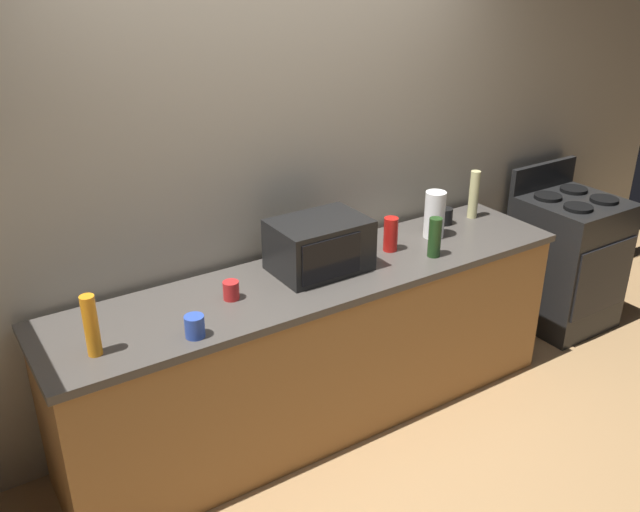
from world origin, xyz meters
The scene contains 13 objects.
ground_plane centered at (0.00, 0.00, 0.00)m, with size 8.00×8.00×0.00m, color #A87F51.
back_wall centered at (0.00, 0.81, 1.35)m, with size 6.40×0.10×2.70m, color #B2A893.
counter_run centered at (0.00, 0.40, 0.45)m, with size 2.84×0.64×0.90m.
stove_range centered at (2.00, 0.40, 0.46)m, with size 0.60×0.61×1.08m.
microwave centered at (0.03, 0.45, 1.04)m, with size 0.48×0.35×0.27m.
paper_towel_roll centered at (0.81, 0.45, 1.04)m, with size 0.12×0.12×0.27m, color white.
bottle_dish_soap centered at (-1.18, 0.28, 1.03)m, with size 0.06×0.06×0.27m, color orange.
bottle_vinegar centered at (1.21, 0.55, 1.05)m, with size 0.06×0.06×0.29m, color beige.
bottle_wine centered at (0.63, 0.25, 1.01)m, with size 0.07×0.07×0.22m, color #1E3F19.
bottle_hot_sauce centered at (0.48, 0.44, 0.99)m, with size 0.08×0.08×0.19m, color red.
mug_black centered at (1.00, 0.56, 0.95)m, with size 0.09×0.09×0.10m, color black.
mug_blue centered at (-0.78, 0.18, 0.95)m, with size 0.09×0.09×0.10m, color #2D4CB2.
mug_red centered at (-0.50, 0.41, 0.95)m, with size 0.08×0.08×0.09m, color red.
Camera 1 is at (-1.70, -2.21, 2.44)m, focal length 38.29 mm.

